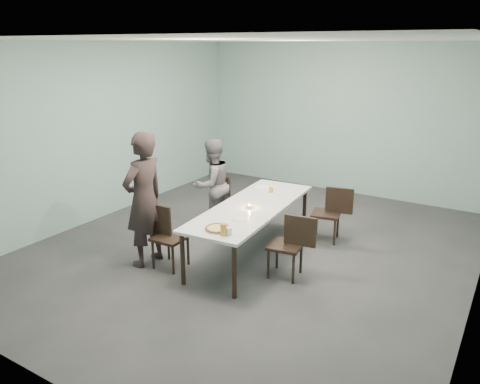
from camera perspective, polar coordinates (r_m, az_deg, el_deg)
The scene contains 16 objects.
ground at distance 7.11m, azimuth 1.61°, elevation -6.92°, with size 7.00×7.00×0.00m, color #333335.
room_shell at distance 6.53m, azimuth 1.76°, elevation 9.46°, with size 6.02×7.02×3.01m.
table at distance 6.68m, azimuth 1.41°, elevation -2.14°, with size 1.09×2.66×0.75m.
chair_near_left at distance 6.48m, azimuth -9.12°, elevation -4.81°, with size 0.62×0.44×0.87m.
chair_far_left at distance 7.79m, azimuth -1.80°, elevation -0.73°, with size 0.64×0.49×0.87m.
chair_near_right at distance 6.13m, azimuth 6.29°, elevation -6.04°, with size 0.64×0.47×0.87m.
chair_far_right at distance 7.35m, azimuth 11.10°, elevation -2.18°, with size 0.64×0.50×0.87m.
diner_near at distance 6.46m, azimuth -11.61°, elevation -0.93°, with size 0.68×0.45×1.87m, color black.
diner_far at distance 7.67m, azimuth -3.42°, elevation 0.93°, with size 0.73×0.57×1.51m, color slate.
pizza at distance 5.81m, azimuth -2.72°, elevation -4.46°, with size 0.34×0.34×0.04m.
side_plate at distance 6.16m, azimuth -0.12°, elevation -3.26°, with size 0.18×0.18×0.01m, color white.
beer_glass at distance 5.62m, azimuth -2.03°, elevation -4.60°, with size 0.08×0.08×0.15m, color gold.
water_tumbler at distance 5.66m, azimuth -1.36°, elevation -4.76°, with size 0.08×0.08×0.09m, color silver.
tealight at distance 6.56m, azimuth 1.15°, elevation -1.79°, with size 0.06×0.06×0.05m.
amber_tumbler at distance 7.27m, azimuth 3.80°, elevation 0.28°, with size 0.07×0.07×0.08m, color gold.
menu at distance 7.52m, azimuth 3.06°, elevation 0.59°, with size 0.30×0.22×0.01m, color silver.
Camera 1 is at (3.23, -5.60, 2.94)m, focal length 35.00 mm.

